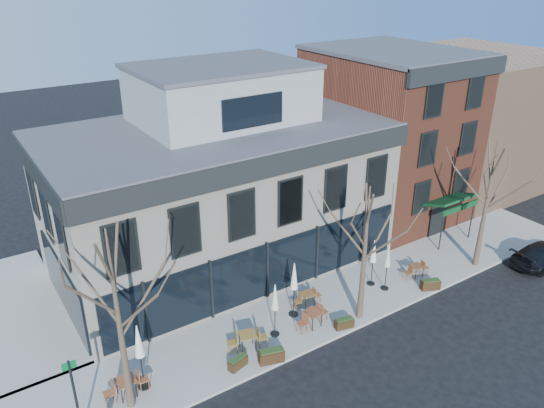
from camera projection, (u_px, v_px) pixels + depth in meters
ground at (266, 300)px, 27.90m from camera, size 120.00×120.00×0.00m
sidewalk_front at (340, 299)px, 27.86m from camera, size 33.50×4.70×0.15m
sidewalk_side at (15, 313)px, 26.77m from camera, size 4.50×12.00×0.15m
corner_building at (218, 186)px, 29.79m from camera, size 18.39×10.39×11.10m
red_brick_building at (387, 133)px, 35.81m from camera, size 8.20×11.78×11.18m
bg_building at (469, 117)px, 41.86m from camera, size 12.00×12.00×10.00m
tree_corner at (119, 321)px, 19.44m from camera, size 3.93×3.98×7.92m
tree_mid at (365, 253)px, 24.86m from camera, size 3.50×3.55×7.04m
tree_right at (486, 204)px, 29.27m from camera, size 3.72×3.77×7.48m
sign_pole at (75, 393)px, 19.12m from camera, size 0.50×0.10×3.40m
cafe_set_0 at (126, 386)px, 21.38m from camera, size 1.88×0.76×0.99m
cafe_set_1 at (248, 339)px, 23.99m from camera, size 1.95×0.99×1.00m
cafe_set_2 at (313, 317)px, 25.50m from camera, size 1.94×0.86×1.00m
cafe_set_3 at (307, 298)px, 27.07m from camera, size 1.66×0.70×0.86m
cafe_set_5 at (416, 270)px, 29.55m from camera, size 1.63×0.71×0.84m
umbrella_0 at (139, 344)px, 21.09m from camera, size 0.50×0.50×3.14m
umbrella_1 at (275, 300)px, 24.27m from camera, size 0.45×0.45×2.81m
umbrella_2 at (294, 279)px, 25.63m from camera, size 0.48×0.48×2.98m
umbrella_3 at (388, 258)px, 27.80m from camera, size 0.43×0.43×2.71m
umbrella_4 at (374, 253)px, 28.21m from camera, size 0.44×0.44×2.73m
planter_0 at (238, 362)px, 22.99m from camera, size 0.99×0.60×0.52m
planter_1 at (271, 356)px, 23.29m from camera, size 1.22×0.75×0.64m
planter_2 at (344, 323)px, 25.48m from camera, size 1.00×0.57×0.53m
planter_3 at (430, 284)px, 28.45m from camera, size 1.12×0.79×0.58m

